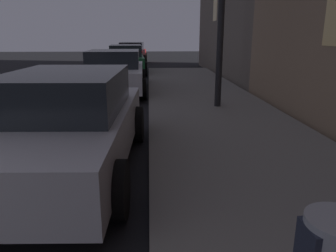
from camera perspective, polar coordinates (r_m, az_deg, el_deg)
car_silver at (r=4.86m, az=-17.10°, el=0.54°), size 2.11×4.33×1.43m
car_white at (r=11.39m, az=-9.31°, el=9.28°), size 2.17×4.49×1.43m
car_green at (r=17.32m, az=-7.32°, el=11.54°), size 2.16×4.55×1.43m
car_red at (r=23.47m, az=-6.31°, el=12.57°), size 2.12×4.38×1.43m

